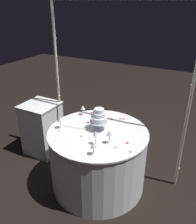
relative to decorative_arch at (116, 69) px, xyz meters
name	(u,v)px	position (x,y,z in m)	size (l,w,h in m)	color
ground_plane	(98,183)	(0.00, -0.46, -1.42)	(12.00, 12.00, 0.00)	black
decorative_arch	(116,69)	(0.00, 0.00, 0.00)	(1.85, 0.06, 2.21)	#B7B29E
main_table	(98,158)	(0.00, -0.46, -1.02)	(1.19, 1.19, 0.78)	white
side_table	(42,128)	(-1.10, -0.21, -1.01)	(0.49, 0.49, 0.80)	white
tiered_cake	(99,117)	(-0.02, -0.40, -0.48)	(0.22, 0.22, 0.27)	silver
wine_glass_0	(96,134)	(0.11, -0.70, -0.51)	(0.06, 0.06, 0.17)	silver
wine_glass_1	(93,146)	(0.17, -0.87, -0.53)	(0.06, 0.06, 0.14)	silver
wine_glass_2	(83,108)	(-0.39, -0.16, -0.54)	(0.06, 0.06, 0.14)	silver
wine_glass_3	(60,119)	(-0.44, -0.60, -0.51)	(0.06, 0.06, 0.17)	silver
wine_glass_4	(109,134)	(0.22, -0.62, -0.51)	(0.06, 0.06, 0.16)	silver
cake_knife	(78,128)	(-0.25, -0.50, -0.63)	(0.29, 0.07, 0.01)	silver
rose_petal_0	(115,147)	(0.32, -0.66, -0.63)	(0.03, 0.02, 0.00)	red
rose_petal_1	(93,122)	(-0.17, -0.29, -0.63)	(0.04, 0.03, 0.00)	red
rose_petal_2	(130,152)	(0.48, -0.66, -0.63)	(0.03, 0.02, 0.00)	red
rose_petal_3	(59,131)	(-0.42, -0.66, -0.63)	(0.03, 0.02, 0.00)	red
rose_petal_4	(127,143)	(0.39, -0.53, -0.63)	(0.04, 0.03, 0.00)	red
rose_petal_5	(89,122)	(-0.21, -0.31, -0.63)	(0.04, 0.03, 0.00)	red
rose_petal_6	(87,129)	(-0.14, -0.47, -0.63)	(0.03, 0.02, 0.00)	red
rose_petal_7	(112,120)	(0.02, -0.11, -0.63)	(0.03, 0.02, 0.00)	red
rose_petal_8	(81,136)	(-0.12, -0.64, -0.63)	(0.03, 0.02, 0.00)	red
rose_petal_9	(97,117)	(-0.18, -0.14, -0.63)	(0.02, 0.02, 0.00)	red
rose_petal_10	(87,123)	(-0.22, -0.33, -0.63)	(0.04, 0.03, 0.00)	red
rose_petal_11	(92,113)	(-0.31, -0.06, -0.63)	(0.04, 0.03, 0.00)	red
rose_petal_12	(120,119)	(0.10, -0.03, -0.63)	(0.03, 0.02, 0.00)	red
rose_petal_13	(123,119)	(0.14, -0.02, -0.63)	(0.04, 0.03, 0.00)	red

